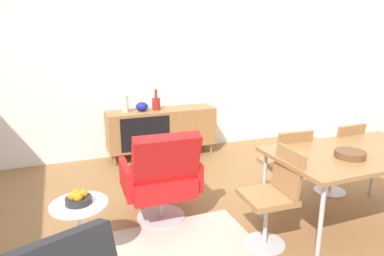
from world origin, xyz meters
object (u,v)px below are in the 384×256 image
(dining_chair_back_left, at_px, (286,164))
(side_table_round, at_px, (81,226))
(dining_chair_back_right, at_px, (338,155))
(fruit_bowl, at_px, (78,198))
(vase_sculptural_dark, at_px, (142,107))
(dining_chair_near_window, at_px, (274,194))
(vase_ceramic_small, at_px, (125,104))
(dining_table, at_px, (356,155))
(vase_cobalt, at_px, (156,103))
(sideboard, at_px, (162,128))
(lounge_chair_red, at_px, (162,176))
(wooden_bowl_on_table, at_px, (350,154))

(dining_chair_back_left, height_order, side_table_round, dining_chair_back_left)
(dining_chair_back_right, relative_size, fruit_bowl, 4.28)
(vase_sculptural_dark, relative_size, dining_chair_near_window, 0.20)
(side_table_round, bearing_deg, dining_chair_back_left, 6.51)
(vase_ceramic_small, height_order, dining_table, vase_ceramic_small)
(vase_cobalt, height_order, dining_table, vase_cobalt)
(dining_chair_back_right, height_order, fruit_bowl, dining_chair_back_right)
(dining_chair_near_window, bearing_deg, sideboard, 95.23)
(dining_chair_back_right, bearing_deg, fruit_bowl, -175.13)
(vase_cobalt, relative_size, lounge_chair_red, 0.32)
(sideboard, bearing_deg, fruit_bowl, -120.72)
(lounge_chair_red, height_order, side_table_round, lounge_chair_red)
(sideboard, height_order, fruit_bowl, sideboard)
(dining_table, xyz_separation_m, dining_chair_back_left, (-0.35, 0.56, -0.23))
(vase_ceramic_small, xyz_separation_m, side_table_round, (-0.79, -2.22, -0.52))
(dining_table, bearing_deg, dining_chair_back_left, 122.34)
(dining_table, relative_size, lounge_chair_red, 1.69)
(dining_chair_back_right, relative_size, lounge_chair_red, 0.90)
(vase_sculptural_dark, relative_size, fruit_bowl, 0.88)
(vase_sculptural_dark, xyz_separation_m, dining_chair_back_right, (1.76, -1.98, -0.32))
(dining_chair_back_left, relative_size, fruit_bowl, 4.28)
(wooden_bowl_on_table, height_order, fruit_bowl, wooden_bowl_on_table)
(sideboard, distance_m, side_table_round, 2.58)
(dining_chair_back_left, bearing_deg, wooden_bowl_on_table, -76.76)
(dining_chair_near_window, bearing_deg, dining_chair_back_right, 24.37)
(wooden_bowl_on_table, distance_m, side_table_round, 2.32)
(sideboard, distance_m, wooden_bowl_on_table, 2.82)
(dining_chair_back_left, bearing_deg, dining_chair_near_window, -133.55)
(dining_chair_back_left, relative_size, lounge_chair_red, 0.90)
(lounge_chair_red, bearing_deg, dining_chair_near_window, -42.77)
(lounge_chair_red, bearing_deg, fruit_bowl, -153.41)
(lounge_chair_red, relative_size, fruit_bowl, 4.73)
(dining_table, bearing_deg, sideboard, 113.86)
(vase_ceramic_small, bearing_deg, vase_cobalt, 0.00)
(dining_table, distance_m, dining_chair_back_left, 0.70)
(dining_chair_back_right, distance_m, dining_chair_near_window, 1.36)
(dining_chair_back_right, bearing_deg, lounge_chair_red, 175.70)
(dining_chair_near_window, bearing_deg, dining_chair_back_left, 46.45)
(vase_sculptural_dark, height_order, vase_ceramic_small, vase_ceramic_small)
(vase_ceramic_small, height_order, dining_chair_back_left, vase_ceramic_small)
(vase_cobalt, distance_m, dining_chair_back_right, 2.54)
(side_table_round, bearing_deg, vase_cobalt, 60.72)
(vase_sculptural_dark, relative_size, lounge_chair_red, 0.19)
(dining_table, height_order, dining_chair_back_right, dining_chair_back_right)
(vase_cobalt, height_order, side_table_round, vase_cobalt)
(vase_cobalt, xyz_separation_m, wooden_bowl_on_table, (1.00, -2.64, -0.05))
(dining_chair_near_window, relative_size, fruit_bowl, 4.28)
(vase_ceramic_small, distance_m, dining_chair_back_right, 2.84)
(dining_chair_back_left, height_order, lounge_chair_red, lounge_chair_red)
(vase_sculptural_dark, height_order, dining_chair_near_window, dining_chair_near_window)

